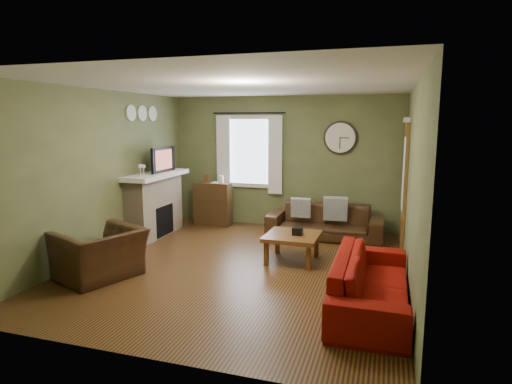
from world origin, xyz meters
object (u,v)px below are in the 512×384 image
(sofa_red, at_px, (371,282))
(armchair, at_px, (100,254))
(bookshelf, at_px, (213,204))
(coffee_table, at_px, (292,248))
(sofa_brown, at_px, (325,221))

(sofa_red, xyz_separation_m, armchair, (-3.54, -0.14, 0.03))
(bookshelf, distance_m, sofa_red, 4.51)
(bookshelf, xyz_separation_m, coffee_table, (2.06, -1.78, -0.23))
(armchair, relative_size, coffee_table, 1.31)
(sofa_red, bearing_deg, bookshelf, 46.44)
(bookshelf, distance_m, sofa_brown, 2.35)
(armchair, distance_m, coffee_table, 2.76)
(sofa_red, distance_m, armchair, 3.55)
(bookshelf, bearing_deg, sofa_red, -43.56)
(armchair, bearing_deg, sofa_brown, 159.86)
(armchair, height_order, coffee_table, armchair)
(bookshelf, height_order, coffee_table, bookshelf)
(sofa_brown, bearing_deg, armchair, -131.40)
(sofa_brown, bearing_deg, sofa_red, -71.58)
(bookshelf, bearing_deg, sofa_brown, -7.08)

